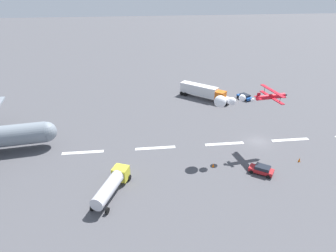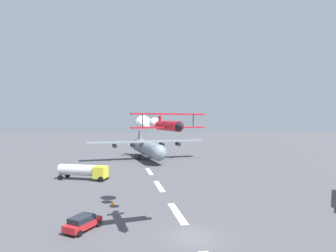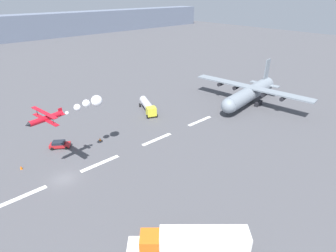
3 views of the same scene
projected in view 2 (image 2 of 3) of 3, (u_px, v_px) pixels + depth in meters
ground_plane at (193, 237)px, 27.33m from camera, size 440.00×440.00×0.00m
runway_stripe_4 at (177, 213)px, 34.30m from camera, size 8.00×0.90×0.01m
runway_stripe_5 at (159, 186)px, 48.23m from camera, size 8.00×0.90×0.01m
runway_stripe_6 at (149, 171)px, 62.17m from camera, size 8.00×0.90×0.01m
cargo_transport_plane at (148, 148)px, 80.05m from camera, size 26.32×34.50×11.35m
stunt_biplane_red at (151, 124)px, 32.42m from camera, size 14.59×7.30×2.20m
fuel_tanker_truck at (84, 171)px, 53.46m from camera, size 6.12×9.79×2.90m
airport_staff_sedan at (82, 223)px, 28.93m from camera, size 4.37×3.87×1.52m
traffic_cone_far at (112, 203)px, 37.14m from camera, size 0.44×0.44×0.75m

